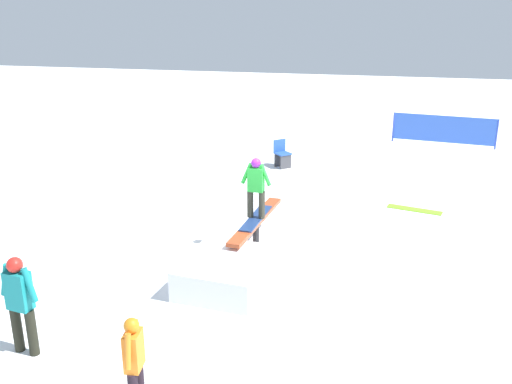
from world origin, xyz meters
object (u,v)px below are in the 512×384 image
at_px(loose_snowboard_lime, 414,210).
at_px(folding_chair, 282,154).
at_px(bystander_teal, 20,300).
at_px(rail_feature, 256,223).
at_px(main_rider_on_rail, 256,190).
at_px(bystander_orange, 134,360).

xyz_separation_m(loose_snowboard_lime, folding_chair, (3.15, 4.03, 0.40)).
bearing_deg(bystander_teal, rail_feature, 68.41).
relative_size(bystander_teal, folding_chair, 1.82).
distance_m(bystander_teal, folding_chair, 11.05).
height_order(rail_feature, folding_chair, folding_chair).
xyz_separation_m(bystander_teal, folding_chair, (10.85, -2.06, -0.49)).
distance_m(bystander_teal, loose_snowboard_lime, 9.86).
height_order(main_rider_on_rail, loose_snowboard_lime, main_rider_on_rail).
height_order(bystander_teal, bystander_orange, bystander_teal).
distance_m(loose_snowboard_lime, folding_chair, 5.13).
xyz_separation_m(main_rider_on_rail, folding_chair, (6.42, 0.57, -0.95)).
bearing_deg(loose_snowboard_lime, bystander_orange, 79.38).
bearing_deg(folding_chair, rail_feature, -128.52).
height_order(loose_snowboard_lime, folding_chair, folding_chair).
xyz_separation_m(bystander_orange, loose_snowboard_lime, (8.57, -3.88, -0.78)).
relative_size(loose_snowboard_lime, folding_chair, 1.57).
bearing_deg(bystander_orange, folding_chair, 174.75).
distance_m(main_rider_on_rail, bystander_teal, 5.18).
xyz_separation_m(bystander_teal, bystander_orange, (-0.87, -2.21, -0.11)).
distance_m(bystander_orange, loose_snowboard_lime, 9.44).
bearing_deg(folding_chair, bystander_teal, -144.36).
distance_m(rail_feature, loose_snowboard_lime, 4.80).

